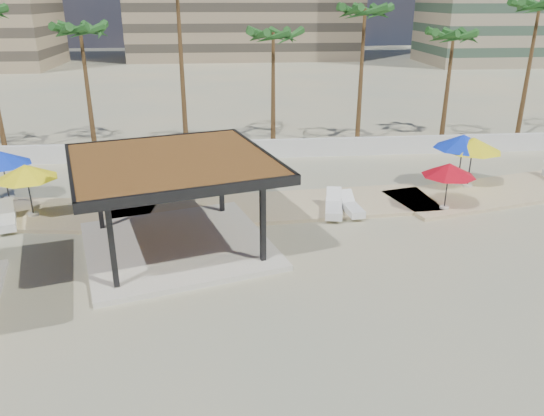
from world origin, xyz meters
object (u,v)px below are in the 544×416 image
(pavilion_central, at_px, (174,195))
(lounger_c, at_px, (351,208))
(umbrella_c, at_px, (449,170))
(lounger_b, at_px, (334,208))
(lounger_a, at_px, (7,220))

(pavilion_central, xyz_separation_m, lounger_c, (8.07, 2.83, -1.95))
(pavilion_central, xyz_separation_m, umbrella_c, (12.67, 2.78, -0.18))
(lounger_c, bearing_deg, lounger_b, 83.22)
(lounger_a, height_order, lounger_c, lounger_a)
(umbrella_c, distance_m, lounger_b, 5.74)
(lounger_b, relative_size, lounger_c, 1.16)
(pavilion_central, height_order, umbrella_c, pavilion_central)
(lounger_a, distance_m, lounger_b, 15.03)
(lounger_b, bearing_deg, umbrella_c, -78.98)
(lounger_a, xyz_separation_m, lounger_b, (15.03, 0.00, 0.01))
(pavilion_central, distance_m, lounger_b, 7.97)
(umbrella_c, distance_m, lounger_c, 4.93)
(lounger_a, distance_m, lounger_c, 15.89)
(umbrella_c, bearing_deg, lounger_a, 179.86)
(lounger_a, height_order, lounger_b, lounger_b)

